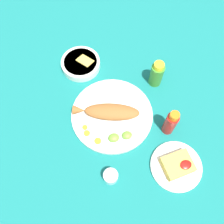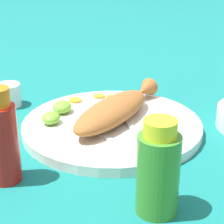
# 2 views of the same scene
# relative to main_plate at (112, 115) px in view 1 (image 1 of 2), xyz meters

# --- Properties ---
(ground_plane) EXTENTS (4.00, 4.00, 0.00)m
(ground_plane) POSITION_rel_main_plate_xyz_m (0.00, 0.00, -0.01)
(ground_plane) COLOR #146B66
(main_plate) EXTENTS (0.34, 0.34, 0.02)m
(main_plate) POSITION_rel_main_plate_xyz_m (0.00, 0.00, 0.00)
(main_plate) COLOR silver
(main_plate) RESTS_ON ground_plane
(fried_fish) EXTENTS (0.27, 0.16, 0.04)m
(fried_fish) POSITION_rel_main_plate_xyz_m (-0.01, 0.01, 0.03)
(fried_fish) COLOR #935628
(fried_fish) RESTS_ON main_plate
(fork_near) EXTENTS (0.18, 0.08, 0.00)m
(fork_near) POSITION_rel_main_plate_xyz_m (0.07, 0.06, 0.01)
(fork_near) COLOR silver
(fork_near) RESTS_ON main_plate
(fork_far) EXTENTS (0.15, 0.14, 0.00)m
(fork_far) POSITION_rel_main_plate_xyz_m (0.09, 0.01, 0.01)
(fork_far) COLOR silver
(fork_far) RESTS_ON main_plate
(carrot_slice_near) EXTENTS (0.03, 0.03, 0.00)m
(carrot_slice_near) POSITION_rel_main_plate_xyz_m (-0.13, -0.04, 0.01)
(carrot_slice_near) COLOR orange
(carrot_slice_near) RESTS_ON main_plate
(carrot_slice_mid) EXTENTS (0.02, 0.02, 0.00)m
(carrot_slice_mid) POSITION_rel_main_plate_xyz_m (-0.12, -0.02, 0.01)
(carrot_slice_mid) COLOR orange
(carrot_slice_mid) RESTS_ON main_plate
(carrot_slice_far) EXTENTS (0.03, 0.03, 0.00)m
(carrot_slice_far) POSITION_rel_main_plate_xyz_m (-0.10, -0.09, 0.01)
(carrot_slice_far) COLOR orange
(carrot_slice_far) RESTS_ON main_plate
(lime_wedge_main) EXTENTS (0.04, 0.04, 0.02)m
(lime_wedge_main) POSITION_rel_main_plate_xyz_m (-0.03, -0.10, 0.02)
(lime_wedge_main) COLOR #6BB233
(lime_wedge_main) RESTS_ON main_plate
(lime_wedge_side) EXTENTS (0.04, 0.03, 0.02)m
(lime_wedge_side) POSITION_rel_main_plate_xyz_m (0.02, -0.11, 0.02)
(lime_wedge_side) COLOR #6BB233
(lime_wedge_side) RESTS_ON main_plate
(hot_sauce_bottle_red) EXTENTS (0.05, 0.05, 0.15)m
(hot_sauce_bottle_red) POSITION_rel_main_plate_xyz_m (0.19, -0.14, 0.06)
(hot_sauce_bottle_red) COLOR #B21914
(hot_sauce_bottle_red) RESTS_ON ground_plane
(hot_sauce_bottle_green) EXTENTS (0.06, 0.06, 0.13)m
(hot_sauce_bottle_green) POSITION_rel_main_plate_xyz_m (0.24, 0.09, 0.05)
(hot_sauce_bottle_green) COLOR #3D8428
(hot_sauce_bottle_green) RESTS_ON ground_plane
(salt_cup) EXTENTS (0.06, 0.06, 0.05)m
(salt_cup) POSITION_rel_main_plate_xyz_m (-0.10, -0.24, 0.01)
(salt_cup) COLOR silver
(salt_cup) RESTS_ON ground_plane
(side_plate_fries) EXTENTS (0.20, 0.20, 0.01)m
(side_plate_fries) POSITION_rel_main_plate_xyz_m (0.15, -0.29, -0.00)
(side_plate_fries) COLOR silver
(side_plate_fries) RESTS_ON ground_plane
(fries_pile) EXTENTS (0.11, 0.09, 0.04)m
(fries_pile) POSITION_rel_main_plate_xyz_m (0.15, -0.29, 0.02)
(fries_pile) COLOR gold
(fries_pile) RESTS_ON side_plate_fries
(guacamole_bowl) EXTENTS (0.18, 0.18, 0.05)m
(guacamole_bowl) POSITION_rel_main_plate_xyz_m (-0.04, 0.29, 0.01)
(guacamole_bowl) COLOR white
(guacamole_bowl) RESTS_ON ground_plane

